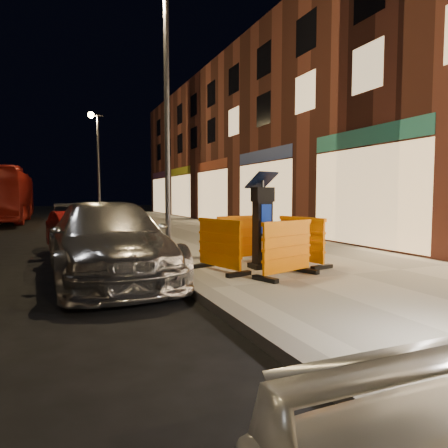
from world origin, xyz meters
name	(u,v)px	position (x,y,z in m)	size (l,w,h in m)	color
ground_plane	(203,298)	(0.00, 0.00, 0.00)	(120.00, 120.00, 0.00)	black
sidewalk	(351,278)	(3.00, 0.00, 0.07)	(6.00, 60.00, 0.15)	#9B988D
kerb	(203,293)	(0.00, 0.00, 0.07)	(0.30, 60.00, 0.15)	slate
parking_kiosk	(262,223)	(1.75, 1.23, 1.07)	(0.58, 0.58, 1.85)	black
barrier_front	(287,249)	(1.75, 0.28, 0.67)	(1.32, 0.54, 1.03)	orange
barrier_back	(242,238)	(1.75, 2.18, 0.67)	(1.32, 0.54, 1.03)	orange
barrier_kerbside	(219,245)	(0.80, 1.23, 0.67)	(1.32, 0.54, 1.03)	orange
barrier_bldgside	(301,241)	(2.70, 1.23, 0.67)	(1.32, 0.54, 1.03)	orange
car_silver	(109,278)	(-1.20, 2.14, 0.00)	(2.11, 5.18, 1.50)	#ACACB1
car_red	(82,256)	(-1.50, 5.46, 0.00)	(1.29, 3.69, 1.22)	maroon
bus_doubledecker	(3,222)	(-5.02, 21.34, 0.00)	(2.74, 11.73, 3.27)	maroon
street_lamp_mid	(167,128)	(0.25, 3.00, 3.15)	(0.12, 0.12, 6.00)	#3F3F44
street_lamp_far	(99,169)	(0.25, 18.00, 3.15)	(0.12, 0.12, 6.00)	#3F3F44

